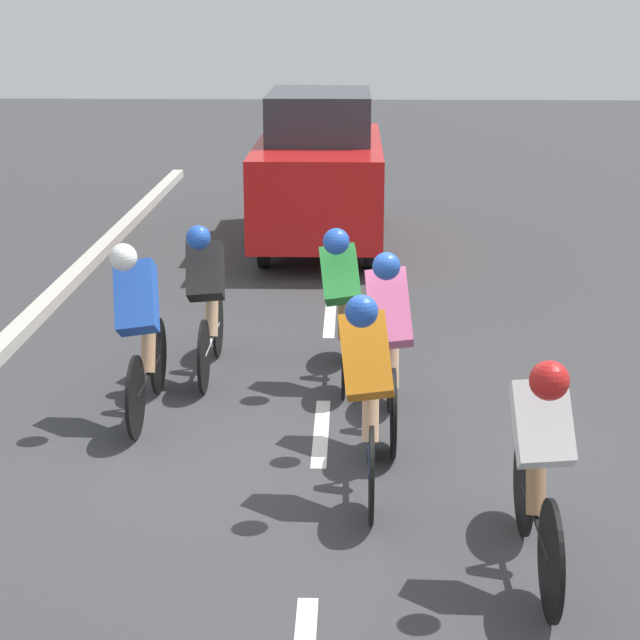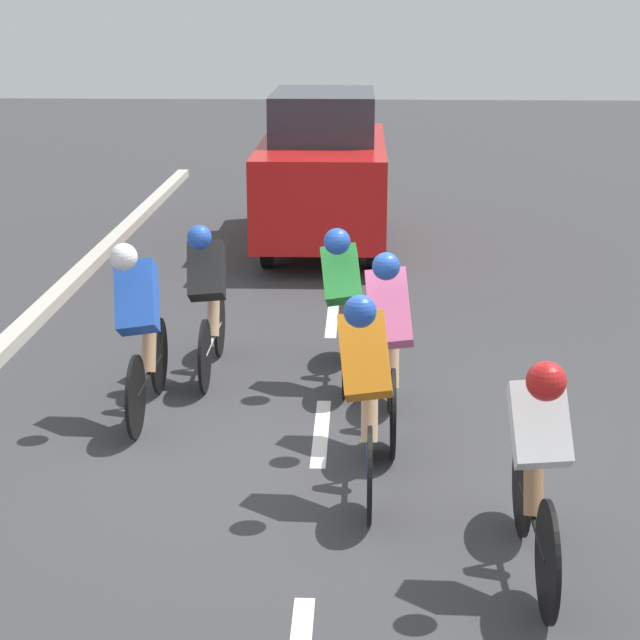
{
  "view_description": "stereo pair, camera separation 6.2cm",
  "coord_description": "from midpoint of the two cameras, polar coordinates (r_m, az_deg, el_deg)",
  "views": [
    {
      "loc": [
        -0.24,
        7.66,
        3.37
      ],
      "look_at": [
        0.01,
        -0.34,
        0.95
      ],
      "focal_mm": 60.0,
      "sensor_mm": 36.0,
      "label": 1
    },
    {
      "loc": [
        -0.3,
        7.66,
        3.37
      ],
      "look_at": [
        0.01,
        -0.34,
        0.95
      ],
      "focal_mm": 60.0,
      "sensor_mm": 36.0,
      "label": 2
    }
  ],
  "objects": [
    {
      "name": "cyclist_blue",
      "position": [
        8.86,
        -9.37,
        -0.23
      ],
      "size": [
        0.4,
        1.7,
        1.54
      ],
      "color": "black",
      "rests_on": "ground"
    },
    {
      "name": "lane_stripe_far",
      "position": [
        11.7,
        0.81,
        0.08
      ],
      "size": [
        0.12,
        1.4,
        0.01
      ],
      "primitive_type": "cube",
      "color": "white",
      "rests_on": "ground"
    },
    {
      "name": "support_car",
      "position": [
        15.06,
        0.29,
        8.0
      ],
      "size": [
        1.7,
        4.14,
        2.13
      ],
      "color": "black",
      "rests_on": "ground"
    },
    {
      "name": "cyclist_white",
      "position": [
        6.44,
        11.8,
        -7.41
      ],
      "size": [
        0.36,
        1.71,
        1.47
      ],
      "color": "black",
      "rests_on": "ground"
    },
    {
      "name": "cyclist_pink",
      "position": [
        8.38,
        3.95,
        -1.02
      ],
      "size": [
        0.39,
        1.67,
        1.56
      ],
      "color": "black",
      "rests_on": "ground"
    },
    {
      "name": "cyclist_green",
      "position": [
        9.58,
        1.4,
        1.13
      ],
      "size": [
        0.39,
        1.64,
        1.48
      ],
      "color": "black",
      "rests_on": "ground"
    },
    {
      "name": "cyclist_black",
      "position": [
        9.79,
        -5.8,
        1.32
      ],
      "size": [
        0.36,
        1.67,
        1.47
      ],
      "color": "black",
      "rests_on": "ground"
    },
    {
      "name": "lane_stripe_mid",
      "position": [
        8.69,
        0.26,
        -5.99
      ],
      "size": [
        0.12,
        1.4,
        0.01
      ],
      "primitive_type": "cube",
      "color": "white",
      "rests_on": "ground"
    },
    {
      "name": "ground_plane",
      "position": [
        8.37,
        0.18,
        -6.92
      ],
      "size": [
        60.0,
        60.0,
        0.0
      ],
      "primitive_type": "plane",
      "color": "#38383A"
    },
    {
      "name": "cyclist_orange",
      "position": [
        7.37,
        2.72,
        -3.6
      ],
      "size": [
        0.39,
        1.66,
        1.52
      ],
      "color": "black",
      "rests_on": "ground"
    }
  ]
}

